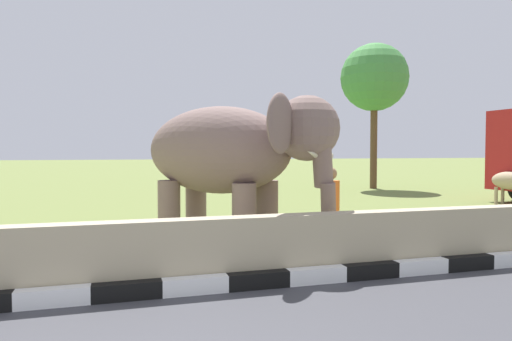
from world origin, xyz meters
name	(u,v)px	position (x,y,z in m)	size (l,w,h in m)	color
striped_curb	(91,294)	(-0.35, 4.06, 0.12)	(16.20, 0.20, 0.24)	white
barrier_parapet	(259,249)	(2.00, 4.36, 0.50)	(28.00, 0.36, 1.00)	tan
elephant	(234,153)	(2.15, 6.48, 1.93)	(3.83, 3.84, 2.95)	#7D645E
person_handler	(331,206)	(3.87, 5.81, 0.93)	(0.49, 0.55, 1.66)	navy
cow_near	(512,182)	(13.61, 11.19, 0.87)	(0.83, 1.92, 1.23)	tan
tree_distant	(374,78)	(12.95, 19.54, 5.76)	(3.50, 3.50, 7.56)	brown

